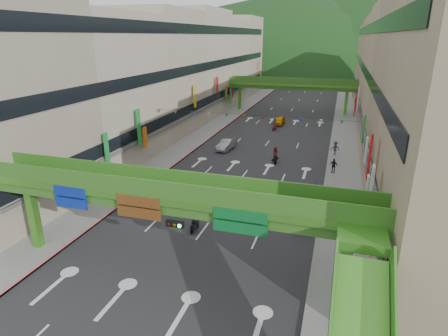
{
  "coord_description": "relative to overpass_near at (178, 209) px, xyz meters",
  "views": [
    {
      "loc": [
        9.77,
        -13.57,
        15.21
      ],
      "look_at": [
        0.0,
        18.0,
        3.5
      ],
      "focal_mm": 30.0,
      "sensor_mm": 36.0,
      "label": 1
    }
  ],
  "objects": [
    {
      "name": "overpass_near",
      "position": [
        0.0,
        0.0,
        0.0
      ],
      "size": [
        28.0,
        12.27,
        7.1
      ],
      "color": "#4C9E2D",
      "rests_on": "ground"
    },
    {
      "name": "bunting_string",
      "position": [
        -0.93,
        24.62,
        0.75
      ],
      "size": [
        26.0,
        0.36,
        0.47
      ],
      "color": "black",
      "rests_on": "ground"
    },
    {
      "name": "pedestrian_red",
      "position": [
        11.27,
        8.89,
        -4.44
      ],
      "size": [
        0.9,
        0.8,
        1.54
      ],
      "primitive_type": "imported",
      "rotation": [
        0.0,
        0.0,
        0.34
      ],
      "color": "#9B1208",
      "rests_on": "ground"
    },
    {
      "name": "curb_right",
      "position": [
        8.17,
        44.62,
        -5.12
      ],
      "size": [
        0.2,
        140.0,
        0.18
      ],
      "primitive_type": "cube",
      "color": "gray",
      "rests_on": "ground"
    },
    {
      "name": "scooter_rider_far",
      "position": [
        -1.35,
        43.02,
        -4.11
      ],
      "size": [
        0.99,
        1.57,
        2.14
      ],
      "color": "maroon",
      "rests_on": "ground"
    },
    {
      "name": "hill_right",
      "position": [
        24.07,
        174.62,
        -5.21
      ],
      "size": [
        208.0,
        176.0,
        128.0
      ],
      "primitive_type": "ellipsoid",
      "color": "#1C4419",
      "rests_on": "ground"
    },
    {
      "name": "hill_left",
      "position": [
        -15.93,
        154.62,
        -5.21
      ],
      "size": [
        168.0,
        140.0,
        112.0
      ],
      "primitive_type": "ellipsoid",
      "color": "#1C4419",
      "rests_on": "ground"
    },
    {
      "name": "pedestrian_dark",
      "position": [
        8.87,
        23.92,
        -4.35
      ],
      "size": [
        1.08,
        0.73,
        1.7
      ],
      "primitive_type": "imported",
      "rotation": [
        0.0,
        0.0,
        -0.34
      ],
      "color": "black",
      "rests_on": "ground"
    },
    {
      "name": "building_row_right",
      "position": [
        18.0,
        44.62,
        4.25
      ],
      "size": [
        12.8,
        95.0,
        19.0
      ],
      "color": "gray",
      "rests_on": "ground"
    },
    {
      "name": "scooter_rider_left",
      "position": [
        -3.26,
        12.52,
        -4.13
      ],
      "size": [
        1.07,
        1.6,
        2.12
      ],
      "color": "gray",
      "rests_on": "ground"
    },
    {
      "name": "overpass_far",
      "position": [
        -0.93,
        59.62,
        0.2
      ],
      "size": [
        28.0,
        2.2,
        7.1
      ],
      "color": "#4C9E2D",
      "rests_on": "ground"
    },
    {
      "name": "pedestrian_blue",
      "position": [
        8.87,
        31.13,
        -4.28
      ],
      "size": [
        0.97,
        0.74,
        1.85
      ],
      "primitive_type": "imported",
      "rotation": [
        0.0,
        0.0,
        3.38
      ],
      "color": "navy",
      "rests_on": "ground"
    },
    {
      "name": "parked_scooter_row",
      "position": [
        6.87,
        13.2,
        -4.68
      ],
      "size": [
        1.6,
        9.35,
        1.08
      ],
      "color": "black",
      "rests_on": "ground"
    },
    {
      "name": "car_yellow",
      "position": [
        -1.27,
        47.49,
        -4.47
      ],
      "size": [
        1.83,
        4.37,
        1.48
      ],
      "primitive_type": "imported",
      "rotation": [
        0.0,
        0.0,
        -0.02
      ],
      "color": "orange",
      "rests_on": "ground"
    },
    {
      "name": "building_row_left",
      "position": [
        -19.86,
        44.62,
        4.25
      ],
      "size": [
        12.8,
        95.0,
        19.0
      ],
      "color": "#9E937F",
      "rests_on": "ground"
    },
    {
      "name": "curb_left",
      "position": [
        -10.03,
        44.62,
        -5.12
      ],
      "size": [
        0.2,
        140.0,
        0.18
      ],
      "primitive_type": "cube",
      "color": "#CC5959",
      "rests_on": "ground"
    },
    {
      "name": "sidewalk_right",
      "position": [
        10.07,
        44.62,
        -5.13
      ],
      "size": [
        4.0,
        140.0,
        0.15
      ],
      "primitive_type": "cube",
      "color": "gray",
      "rests_on": "ground"
    },
    {
      "name": "road_slab",
      "position": [
        -0.93,
        44.62,
        -5.2
      ],
      "size": [
        18.0,
        140.0,
        0.02
      ],
      "primitive_type": "cube",
      "color": "#28282B",
      "rests_on": "ground"
    },
    {
      "name": "sidewalk_left",
      "position": [
        -11.93,
        44.62,
        -5.13
      ],
      "size": [
        4.0,
        140.0,
        0.15
      ],
      "primitive_type": "cube",
      "color": "gray",
      "rests_on": "ground"
    },
    {
      "name": "scooter_rider_mid",
      "position": [
        1.75,
        25.73,
        -4.1
      ],
      "size": [
        1.01,
        1.57,
        2.14
      ],
      "color": "black",
      "rests_on": "ground"
    },
    {
      "name": "car_silver",
      "position": [
        -5.81,
        29.62,
        -4.47
      ],
      "size": [
        2.12,
        4.62,
        1.47
      ],
      "primitive_type": "imported",
      "rotation": [
        0.0,
        0.0,
        -0.13
      ],
      "color": "gray",
      "rests_on": "ground"
    },
    {
      "name": "scooter_rider_near",
      "position": [
        -1.6,
        6.54,
        -4.22
      ],
      "size": [
        0.67,
        1.6,
        2.11
      ],
      "color": "black",
      "rests_on": "ground"
    }
  ]
}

